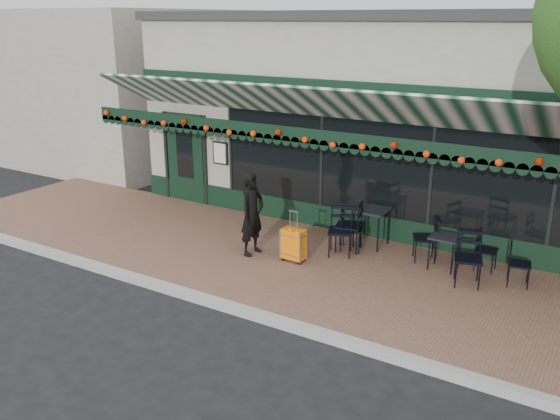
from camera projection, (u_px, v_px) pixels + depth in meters
The scene contains 16 objects.
ground at pixel (259, 317), 9.45m from camera, with size 80.00×80.00×0.00m, color black.
sidewalk at pixel (318, 270), 11.05m from camera, with size 18.00×4.00×0.15m, color brown.
curb at pixel (256, 315), 9.36m from camera, with size 18.00×0.16×0.15m, color #9E9E99.
restaurant_building at pixel (428, 112), 15.09m from camera, with size 12.00×9.60×4.50m.
neighbor_building_left at pixel (83, 80), 21.66m from camera, with size 12.00×8.00×4.80m, color #ABA296.
woman at pixel (252, 214), 11.36m from camera, with size 0.60×0.39×1.64m, color black.
suitcase at pixel (293, 245), 11.15m from camera, with size 0.44×0.26×1.00m.
cafe_table_a at pixel (445, 239), 10.76m from camera, with size 0.51×0.51×0.63m.
cafe_table_b at pixel (372, 213), 11.82m from camera, with size 0.63×0.63×0.77m.
chair_a_left at pixel (425, 238), 11.17m from camera, with size 0.44×0.44×0.88m, color black, non-canonical shape.
chair_a_right at pixel (486, 251), 10.74m from camera, with size 0.38×0.38×0.75m, color black, non-canonical shape.
chair_a_front at pixel (468, 260), 10.11m from camera, with size 0.47×0.47×0.94m, color black, non-canonical shape.
chair_a_extra at pixel (520, 264), 10.12m from camera, with size 0.39×0.39×0.77m, color black, non-canonical shape.
chair_b_left at pixel (349, 226), 11.64m from camera, with size 0.50×0.50×1.00m, color black, non-canonical shape.
chair_b_right at pixel (351, 229), 11.65m from camera, with size 0.44×0.44×0.87m, color black, non-canonical shape.
chair_b_front at pixel (341, 232), 11.41m from camera, with size 0.48×0.48×0.96m, color black, non-canonical shape.
Camera 1 is at (4.71, -7.03, 4.55)m, focal length 38.00 mm.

